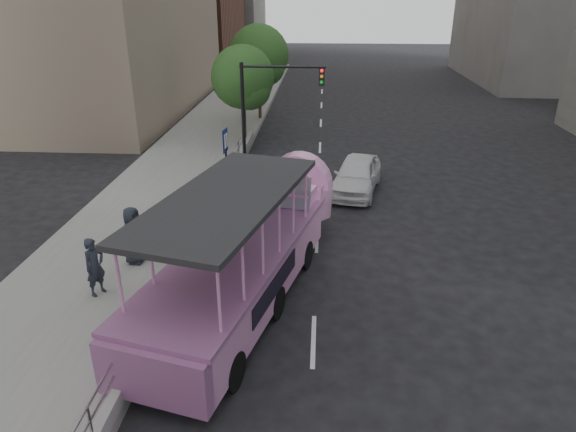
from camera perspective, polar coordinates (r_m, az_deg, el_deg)
name	(u,v)px	position (r m, az deg, el deg)	size (l,w,h in m)	color
ground	(281,297)	(15.47, -0.75, -9.04)	(160.00, 160.00, 0.00)	black
sidewalk	(179,177)	(25.32, -12.05, 4.29)	(5.50, 80.00, 0.30)	gray
kerb_wall	(193,249)	(17.43, -10.54, -3.62)	(0.24, 30.00, 0.36)	#AFAFAA
guardrail	(191,231)	(17.14, -10.70, -1.65)	(0.07, 22.00, 0.71)	#B9B9BE
duck_boat	(251,249)	(15.32, -4.12, -3.63)	(5.18, 11.20, 3.62)	black
car	(356,175)	(23.30, 7.62, 4.56)	(1.86, 4.61, 1.57)	white
pedestrian_near	(95,267)	(15.65, -20.67, -5.29)	(0.64, 0.42, 1.76)	#232833
pedestrian_far	(133,235)	(17.04, -16.82, -2.05)	(0.93, 0.61, 1.90)	#232833
parking_sign	(226,156)	(22.30, -6.89, 6.68)	(0.11, 0.68, 3.05)	black
traffic_signal	(266,98)	(26.06, -2.41, 12.98)	(4.20, 0.32, 5.20)	black
street_tree_near	(244,80)	(29.56, -4.88, 14.84)	(3.52, 3.52, 5.72)	#3D271B
street_tree_far	(260,58)	(35.36, -3.11, 17.15)	(3.97, 3.97, 6.45)	#3D271B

